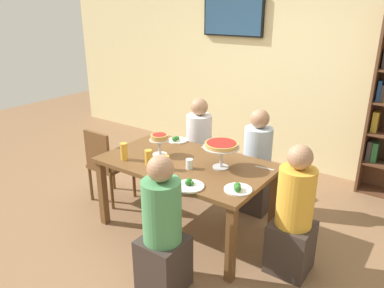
{
  "coord_description": "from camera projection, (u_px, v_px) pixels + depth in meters",
  "views": [
    {
      "loc": [
        1.96,
        -2.63,
        2.15
      ],
      "look_at": [
        0.0,
        0.1,
        0.89
      ],
      "focal_mm": 34.82,
      "sensor_mm": 36.0,
      "label": 1
    }
  ],
  "objects": [
    {
      "name": "deep_dish_pizza_stand",
      "position": [
        221.0,
        147.0,
        3.36
      ],
      "size": [
        0.33,
        0.33,
        0.25
      ],
      "color": "silver",
      "rests_on": "dining_table"
    },
    {
      "name": "rear_partition",
      "position": [
        283.0,
        64.0,
        5.01
      ],
      "size": [
        8.0,
        0.12,
        2.8
      ],
      "primitive_type": "cube",
      "color": "beige",
      "rests_on": "ground_plane"
    },
    {
      "name": "cutlery_fork_near",
      "position": [
        207.0,
        149.0,
        3.86
      ],
      "size": [
        0.17,
        0.08,
        0.0
      ],
      "primitive_type": "cube",
      "rotation": [
        0.0,
        0.0,
        2.77
      ],
      "color": "silver",
      "rests_on": "dining_table"
    },
    {
      "name": "ground_plane",
      "position": [
        186.0,
        228.0,
        3.83
      ],
      "size": [
        12.0,
        12.0,
        0.0
      ],
      "primitive_type": "plane",
      "color": "#846042"
    },
    {
      "name": "water_glass_clear_near",
      "position": [
        189.0,
        164.0,
        3.4
      ],
      "size": [
        0.07,
        0.07,
        0.09
      ],
      "primitive_type": "cylinder",
      "color": "white",
      "rests_on": "dining_table"
    },
    {
      "name": "diner_far_left",
      "position": [
        199.0,
        152.0,
        4.47
      ],
      "size": [
        0.34,
        0.34,
        1.15
      ],
      "rotation": [
        0.0,
        0.0,
        -1.57
      ],
      "color": "#382D28",
      "rests_on": "ground_plane"
    },
    {
      "name": "salad_plate_near_diner",
      "position": [
        189.0,
        185.0,
        3.07
      ],
      "size": [
        0.24,
        0.24,
        0.06
      ],
      "color": "white",
      "rests_on": "dining_table"
    },
    {
      "name": "chair_head_west",
      "position": [
        106.0,
        162.0,
        4.19
      ],
      "size": [
        0.4,
        0.4,
        0.87
      ],
      "color": "brown",
      "rests_on": "ground_plane"
    },
    {
      "name": "beer_glass_amber_short",
      "position": [
        149.0,
        158.0,
        3.47
      ],
      "size": [
        0.07,
        0.07,
        0.15
      ],
      "primitive_type": "cylinder",
      "color": "gold",
      "rests_on": "dining_table"
    },
    {
      "name": "diner_head_east",
      "position": [
        293.0,
        220.0,
        3.06
      ],
      "size": [
        0.34,
        0.34,
        1.15
      ],
      "rotation": [
        0.0,
        0.0,
        3.14
      ],
      "color": "#382D28",
      "rests_on": "ground_plane"
    },
    {
      "name": "diner_near_right",
      "position": [
        163.0,
        235.0,
        2.86
      ],
      "size": [
        0.34,
        0.34,
        1.15
      ],
      "rotation": [
        0.0,
        0.0,
        1.57
      ],
      "color": "#382D28",
      "rests_on": "ground_plane"
    },
    {
      "name": "personal_pizza_stand",
      "position": [
        159.0,
        140.0,
        3.67
      ],
      "size": [
        0.2,
        0.2,
        0.22
      ],
      "color": "silver",
      "rests_on": "dining_table"
    },
    {
      "name": "television",
      "position": [
        233.0,
        16.0,
        5.13
      ],
      "size": [
        0.92,
        0.05,
        0.55
      ],
      "color": "black"
    },
    {
      "name": "beer_glass_amber_tall",
      "position": [
        166.0,
        163.0,
        3.37
      ],
      "size": [
        0.07,
        0.07,
        0.13
      ],
      "primitive_type": "cylinder",
      "color": "gold",
      "rests_on": "dining_table"
    },
    {
      "name": "dining_table",
      "position": [
        186.0,
        170.0,
        3.6
      ],
      "size": [
        1.62,
        0.95,
        0.74
      ],
      "color": "brown",
      "rests_on": "ground_plane"
    },
    {
      "name": "diner_far_right",
      "position": [
        256.0,
        168.0,
        4.03
      ],
      "size": [
        0.34,
        0.34,
        1.15
      ],
      "rotation": [
        0.0,
        0.0,
        -1.57
      ],
      "color": "#382D28",
      "rests_on": "ground_plane"
    },
    {
      "name": "beer_glass_amber_spare",
      "position": [
        124.0,
        151.0,
        3.58
      ],
      "size": [
        0.07,
        0.07,
        0.17
      ],
      "primitive_type": "cylinder",
      "color": "gold",
      "rests_on": "dining_table"
    },
    {
      "name": "salad_plate_far_diner",
      "position": [
        238.0,
        189.0,
        3.0
      ],
      "size": [
        0.23,
        0.23,
        0.07
      ],
      "color": "white",
      "rests_on": "dining_table"
    },
    {
      "name": "salad_plate_spare",
      "position": [
        177.0,
        140.0,
        4.09
      ],
      "size": [
        0.22,
        0.22,
        0.07
      ],
      "color": "white",
      "rests_on": "dining_table"
    },
    {
      "name": "cutlery_knife_near",
      "position": [
        265.0,
        168.0,
        3.42
      ],
      "size": [
        0.18,
        0.03,
        0.0
      ],
      "primitive_type": "cube",
      "rotation": [
        0.0,
        0.0,
        3.23
      ],
      "color": "silver",
      "rests_on": "dining_table"
    }
  ]
}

